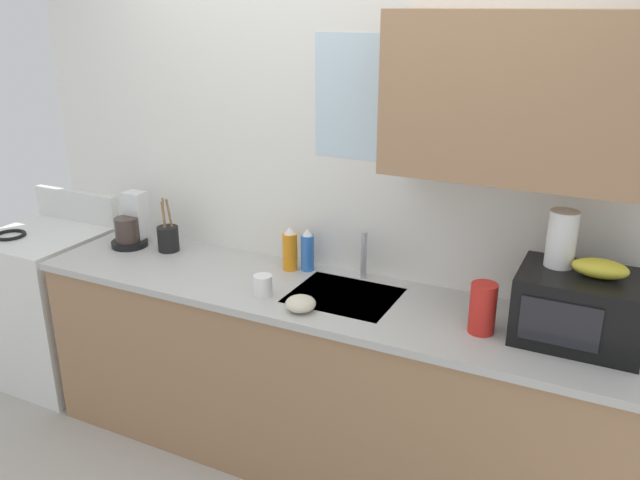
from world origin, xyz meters
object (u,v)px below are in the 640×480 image
Objects in this scene: small_bowl at (301,304)px; microwave at (579,308)px; dish_soap_bottle_orange at (290,250)px; utensil_crock at (168,238)px; banana_bunch at (600,268)px; stove_range at (52,305)px; cereal_canister at (483,308)px; mug_white at (263,286)px; dish_soap_bottle_blue at (308,251)px; coffee_maker at (132,226)px; paper_towel_roll at (562,239)px.

microwave is at bearing 13.15° from small_bowl.
utensil_crock is (-0.69, -0.06, -0.03)m from dish_soap_bottle_orange.
banana_bunch reaches higher than utensil_crock.
stove_range is 5.27× the size of cereal_canister.
mug_white is 0.23m from small_bowl.
utensil_crock reaches higher than dish_soap_bottle_blue.
coffee_maker is (-2.24, 0.06, -0.03)m from microwave.
banana_bunch is at bearing 14.38° from cereal_canister.
utensil_crock is (-2.01, 0.07, -0.06)m from microwave.
microwave is at bearing 8.35° from mug_white.
cereal_canister is at bearing -1.23° from stove_range.
small_bowl is at bearing -15.26° from mug_white.
small_bowl is (1.76, -0.20, 0.47)m from stove_range.
dish_soap_bottle_blue is 0.45m from small_bowl.
cereal_canister is (-0.24, -0.15, -0.28)m from paper_towel_roll.
banana_bunch is 0.92× the size of dish_soap_bottle_orange.
dish_soap_bottle_blue is 1.03× the size of cereal_canister.
utensil_crock is at bearing -173.31° from dish_soap_bottle_blue.
utensil_crock is (-0.73, 0.26, 0.02)m from mug_white.
banana_bunch reaches higher than coffee_maker.
paper_towel_roll is (-0.10, 0.05, 0.24)m from microwave.
dish_soap_bottle_orange reaches higher than small_bowl.
cereal_canister is at bearing -13.08° from dish_soap_bottle_orange.
paper_towel_roll is 1.04× the size of dish_soap_bottle_blue.
utensil_crock is at bearing 2.85° from coffee_maker.
coffee_maker is 0.92m from dish_soap_bottle_orange.
banana_bunch is 1.32m from dish_soap_bottle_blue.
stove_range is 4.91× the size of paper_towel_roll.
utensil_crock is (-2.06, 0.07, -0.23)m from banana_bunch.
mug_white is at bearing -82.99° from dish_soap_bottle_orange.
small_bowl is at bearing -162.71° from paper_towel_roll.
stove_range is at bearing -179.09° from microwave.
small_bowl is at bearing -6.59° from stove_range.
dish_soap_bottle_orange is at bearing 124.41° from small_bowl.
coffee_maker is (-2.14, 0.01, -0.28)m from paper_towel_roll.
utensil_crock is (0.81, 0.12, 0.51)m from stove_range.
banana_bunch is 0.68× the size of utensil_crock.
microwave is 2.02m from utensil_crock.
paper_towel_roll is at bearing 152.62° from microwave.
dish_soap_bottle_blue is at bearing 21.86° from dish_soap_bottle_orange.
cereal_canister is at bearing -16.06° from dish_soap_bottle_blue.
cereal_canister is 1.68m from utensil_crock.
dish_soap_bottle_orange is 1.01m from cereal_canister.
stove_range is 1.84m from small_bowl.
utensil_crock is 2.26× the size of small_bowl.
coffee_maker is 1.91m from cereal_canister.
coffee_maker is 1.01m from dish_soap_bottle_blue.
dish_soap_bottle_orange is at bearing 6.64° from stove_range.
stove_range is 2.85m from paper_towel_roll.
dish_soap_bottle_blue is at bearing 5.81° from coffee_maker.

